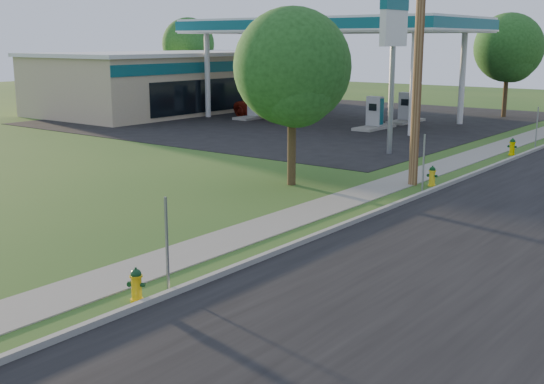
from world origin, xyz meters
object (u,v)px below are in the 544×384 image
at_px(fuel_pump_nw, 255,108).
at_px(fuel_pump_ne, 375,117).
at_px(utility_pole_mid, 419,43).
at_px(tree_verge, 293,72).
at_px(hydrant_far, 512,147).
at_px(fuel_pump_se, 406,111).
at_px(price_pylon, 394,32).
at_px(tree_lot, 509,50).
at_px(hydrant_near, 136,285).
at_px(tree_back, 188,46).
at_px(hydrant_mid, 432,176).
at_px(fuel_pump_sw, 291,103).
at_px(car_red, 269,107).

distance_m(fuel_pump_nw, fuel_pump_ne, 9.00).
xyz_separation_m(utility_pole_mid, fuel_pump_ne, (-8.90, 13.00, -4.23)).
distance_m(tree_verge, hydrant_far, 12.54).
distance_m(fuel_pump_se, price_pylon, 13.40).
bearing_deg(tree_verge, fuel_pump_ne, 109.43).
height_order(tree_lot, hydrant_far, tree_lot).
relative_size(price_pylon, tree_verge, 1.10).
distance_m(fuel_pump_ne, hydrant_near, 28.26).
bearing_deg(utility_pole_mid, tree_back, 145.69).
bearing_deg(fuel_pump_ne, price_pylon, -56.31).
bearing_deg(utility_pole_mid, hydrant_mid, 21.08).
bearing_deg(fuel_pump_sw, car_red, -80.94).
distance_m(tree_back, hydrant_far, 37.60).
bearing_deg(price_pylon, fuel_pump_ne, 123.69).
height_order(fuel_pump_nw, tree_verge, tree_verge).
xyz_separation_m(price_pylon, tree_verge, (0.54, -8.19, -1.43)).
distance_m(fuel_pump_se, tree_back, 25.96).
relative_size(utility_pole_mid, fuel_pump_sw, 3.06).
height_order(price_pylon, tree_lot, tree_lot).
bearing_deg(tree_lot, tree_back, -178.33).
bearing_deg(utility_pole_mid, fuel_pump_se, 117.63).
xyz_separation_m(tree_lot, hydrant_mid, (5.71, -23.70, -4.07)).
relative_size(utility_pole_mid, fuel_pump_se, 3.06).
relative_size(fuel_pump_nw, tree_back, 0.45).
relative_size(fuel_pump_ne, hydrant_near, 4.53).
bearing_deg(price_pylon, hydrant_near, -76.28).
relative_size(utility_pole_mid, price_pylon, 1.43).
distance_m(utility_pole_mid, tree_verge, 4.41).
bearing_deg(hydrant_mid, tree_lot, 103.54).
relative_size(fuel_pump_sw, hydrant_far, 4.07).
xyz_separation_m(utility_pole_mid, tree_back, (-33.84, 23.10, -0.37)).
bearing_deg(fuel_pump_nw, fuel_pump_se, 23.96).
bearing_deg(hydrant_mid, tree_verge, -143.65).
bearing_deg(fuel_pump_sw, tree_back, 159.07).
bearing_deg(hydrant_near, car_red, 123.44).
bearing_deg(tree_verge, fuel_pump_se, 105.70).
xyz_separation_m(fuel_pump_sw, hydrant_near, (18.65, -30.56, -0.38)).
bearing_deg(fuel_pump_sw, utility_pole_mid, -43.52).
xyz_separation_m(fuel_pump_ne, tree_verge, (5.54, -15.69, 3.28)).
bearing_deg(hydrant_mid, fuel_pump_se, 119.61).
distance_m(fuel_pump_nw, car_red, 1.06).
bearing_deg(utility_pole_mid, fuel_pump_nw, 144.01).
height_order(hydrant_near, hydrant_far, hydrant_far).
relative_size(tree_back, hydrant_near, 10.06).
distance_m(fuel_pump_nw, tree_lot, 17.25).
bearing_deg(hydrant_near, tree_back, 133.34).
bearing_deg(fuel_pump_nw, hydrant_mid, -34.56).
distance_m(tree_back, hydrant_mid, 41.57).
bearing_deg(tree_lot, utility_pole_mid, -78.01).
distance_m(price_pylon, hydrant_near, 20.27).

